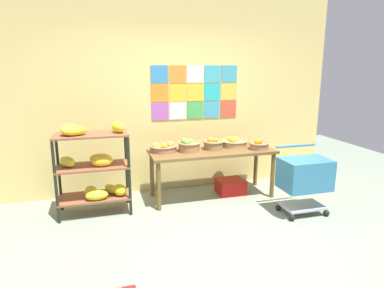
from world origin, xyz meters
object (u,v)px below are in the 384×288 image
object	(u,v)px
banana_shelf_unit	(93,165)
fruit_basket_back_right	(213,144)
fruit_basket_left	(259,144)
display_table	(212,155)
fruit_basket_centre	(163,148)
produce_crate_under_table	(231,186)
shopping_cart	(305,176)
fruit_basket_right	(234,142)
fruit_basket_back_left	(189,145)

from	to	relation	value
banana_shelf_unit	fruit_basket_back_right	world-z (taller)	banana_shelf_unit
fruit_basket_left	fruit_basket_back_right	world-z (taller)	fruit_basket_back_right
display_table	fruit_basket_left	world-z (taller)	fruit_basket_left
fruit_basket_left	fruit_basket_back_right	bearing A→B (deg)	164.25
banana_shelf_unit	fruit_basket_left	distance (m)	2.32
fruit_basket_centre	fruit_basket_back_right	size ratio (longest dim) A/B	1.31
produce_crate_under_table	shopping_cart	xyz separation A→B (m)	(0.63, -0.92, 0.40)
fruit_basket_right	shopping_cart	bearing A→B (deg)	-61.26
fruit_basket_left	fruit_basket_centre	bearing A→B (deg)	170.19
display_table	fruit_basket_centre	xyz separation A→B (m)	(-0.69, 0.11, 0.14)
banana_shelf_unit	fruit_basket_left	xyz separation A→B (m)	(2.31, -0.00, 0.12)
banana_shelf_unit	fruit_basket_right	world-z (taller)	banana_shelf_unit
banana_shelf_unit	fruit_basket_right	xyz separation A→B (m)	(2.03, 0.26, 0.11)
fruit_basket_right	banana_shelf_unit	bearing A→B (deg)	-172.75
fruit_basket_back_left	fruit_basket_left	bearing A→B (deg)	-9.00
banana_shelf_unit	fruit_basket_right	bearing A→B (deg)	7.25
display_table	fruit_basket_right	world-z (taller)	fruit_basket_right
fruit_basket_centre	fruit_basket_back_right	distance (m)	0.72
fruit_basket_centre	produce_crate_under_table	world-z (taller)	fruit_basket_centre
fruit_basket_left	shopping_cart	size ratio (longest dim) A/B	0.33
display_table	fruit_basket_left	distance (m)	0.70
fruit_basket_back_left	shopping_cart	xyz separation A→B (m)	(1.28, -0.91, -0.28)
display_table	fruit_basket_back_right	world-z (taller)	fruit_basket_back_right
banana_shelf_unit	fruit_basket_back_right	bearing A→B (deg)	6.04
fruit_basket_centre	shopping_cart	size ratio (longest dim) A/B	0.45
banana_shelf_unit	fruit_basket_back_right	size ratio (longest dim) A/B	4.01
banana_shelf_unit	fruit_basket_left	world-z (taller)	banana_shelf_unit
banana_shelf_unit	shopping_cart	world-z (taller)	banana_shelf_unit
fruit_basket_back_right	banana_shelf_unit	bearing A→B (deg)	-173.96
fruit_basket_left	produce_crate_under_table	size ratio (longest dim) A/B	0.73
produce_crate_under_table	shopping_cart	bearing A→B (deg)	-55.91
display_table	fruit_basket_back_left	size ratio (longest dim) A/B	5.59
banana_shelf_unit	fruit_basket_centre	bearing A→B (deg)	13.69
shopping_cart	banana_shelf_unit	bearing A→B (deg)	162.25
shopping_cart	fruit_basket_left	bearing A→B (deg)	108.49
fruit_basket_right	fruit_basket_back_left	xyz separation A→B (m)	(-0.73, -0.10, 0.02)
fruit_basket_back_right	fruit_basket_left	bearing A→B (deg)	-15.75
fruit_basket_right	fruit_basket_back_left	distance (m)	0.74
banana_shelf_unit	display_table	size ratio (longest dim) A/B	0.67
fruit_basket_back_left	fruit_basket_left	size ratio (longest dim) A/B	1.11
fruit_basket_left	shopping_cart	xyz separation A→B (m)	(0.27, -0.75, -0.27)
fruit_basket_right	fruit_basket_left	xyz separation A→B (m)	(0.28, -0.26, 0.00)
fruit_basket_left	shopping_cart	distance (m)	0.84
fruit_basket_back_left	fruit_basket_left	world-z (taller)	fruit_basket_back_left
fruit_basket_back_left	fruit_basket_back_right	size ratio (longest dim) A/B	1.08
fruit_basket_right	produce_crate_under_table	distance (m)	0.67
banana_shelf_unit	fruit_basket_centre	distance (m)	0.98
fruit_basket_right	fruit_basket_centre	xyz separation A→B (m)	(-1.08, -0.03, -0.01)
display_table	shopping_cart	xyz separation A→B (m)	(0.94, -0.88, -0.12)
fruit_basket_centre	display_table	bearing A→B (deg)	-8.93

